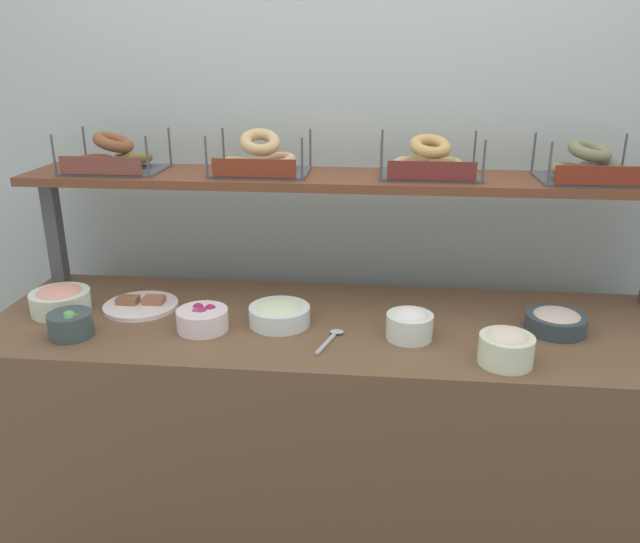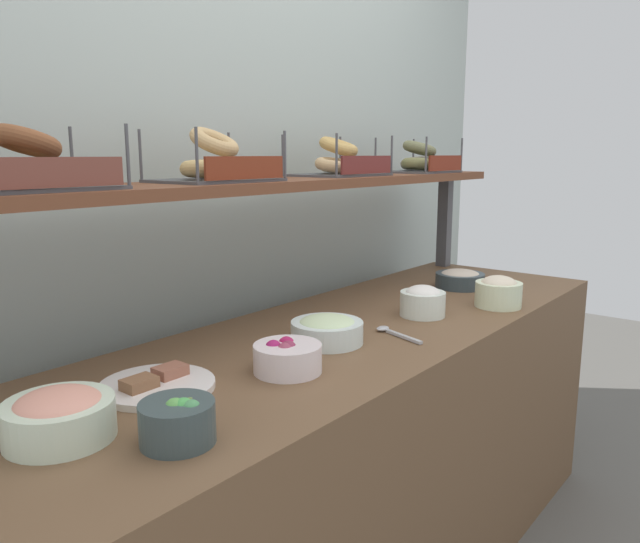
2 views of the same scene
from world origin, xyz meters
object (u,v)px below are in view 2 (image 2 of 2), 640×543
(bowl_veggie_mix, at_px, (178,421))
(bagel_basket_sesame, at_px, (339,163))
(bowl_tuna_salad, at_px, (460,279))
(bagel_basket_cinnamon_raisin, at_px, (29,168))
(bowl_cream_cheese, at_px, (423,301))
(bagel_basket_plain, at_px, (215,164))
(bowl_scallion_spread, at_px, (327,329))
(bowl_lox_spread, at_px, (59,415))
(bowl_potato_salad, at_px, (498,291))
(bowl_beet_salad, at_px, (287,357))
(serving_plate_white, at_px, (157,385))
(bagel_basket_poppy, at_px, (420,161))
(serving_spoon_near_plate, at_px, (392,332))

(bowl_veggie_mix, relative_size, bagel_basket_sesame, 0.40)
(bowl_tuna_salad, xyz_separation_m, bagel_basket_cinnamon_raisin, (-1.50, 0.26, 0.44))
(bowl_cream_cheese, height_order, bagel_basket_plain, bagel_basket_plain)
(bowl_tuna_salad, xyz_separation_m, bowl_scallion_spread, (-0.87, -0.04, 0.00))
(bowl_scallion_spread, distance_m, bagel_basket_cinnamon_raisin, 0.82)
(bowl_lox_spread, xyz_separation_m, bagel_basket_plain, (0.64, 0.28, 0.43))
(bowl_veggie_mix, xyz_separation_m, bowl_potato_salad, (1.30, -0.04, 0.01))
(bagel_basket_plain, bearing_deg, bagel_basket_cinnamon_raisin, -179.18)
(bagel_basket_sesame, bearing_deg, bowl_lox_spread, -166.45)
(bowl_veggie_mix, distance_m, bagel_basket_sesame, 1.27)
(bowl_veggie_mix, distance_m, bowl_scallion_spread, 0.64)
(bagel_basket_cinnamon_raisin, bearing_deg, bowl_beet_salad, -42.62)
(bowl_scallion_spread, bearing_deg, bowl_lox_spread, 178.23)
(serving_plate_white, relative_size, bagel_basket_plain, 0.77)
(bowl_scallion_spread, height_order, bagel_basket_sesame, bagel_basket_sesame)
(bowl_cream_cheese, relative_size, bowl_scallion_spread, 0.73)
(bowl_tuna_salad, bearing_deg, bagel_basket_poppy, 67.17)
(bowl_beet_salad, xyz_separation_m, serving_plate_white, (-0.26, 0.15, -0.03))
(bagel_basket_sesame, height_order, bagel_basket_poppy, bagel_basket_sesame)
(bowl_tuna_salad, height_order, bagel_basket_poppy, bagel_basket_poppy)
(bowl_veggie_mix, xyz_separation_m, bowl_tuna_salad, (1.50, 0.19, -0.01))
(serving_spoon_near_plate, height_order, bagel_basket_poppy, bagel_basket_poppy)
(bagel_basket_poppy, bearing_deg, bowl_scallion_spread, -163.61)
(bagel_basket_cinnamon_raisin, bearing_deg, bowl_scallion_spread, -25.34)
(serving_spoon_near_plate, bearing_deg, bowl_tuna_salad, 10.76)
(bowl_potato_salad, distance_m, serving_spoon_near_plate, 0.51)
(bowl_tuna_salad, bearing_deg, serving_plate_white, 178.01)
(bagel_basket_plain, height_order, bagel_basket_sesame, bagel_basket_plain)
(bowl_tuna_salad, distance_m, bowl_cream_cheese, 0.47)
(bowl_beet_salad, distance_m, bagel_basket_plain, 0.59)
(bowl_lox_spread, bearing_deg, bowl_beet_salad, -9.74)
(bowl_scallion_spread, bearing_deg, serving_plate_white, 170.38)
(bowl_scallion_spread, distance_m, bagel_basket_plain, 0.55)
(bowl_beet_salad, relative_size, bagel_basket_sesame, 0.48)
(bowl_tuna_salad, xyz_separation_m, serving_spoon_near_plate, (-0.69, -0.13, -0.03))
(bowl_veggie_mix, relative_size, serving_plate_white, 0.54)
(bowl_lox_spread, distance_m, serving_plate_white, 0.26)
(bagel_basket_sesame, distance_m, bagel_basket_poppy, 0.51)
(bowl_veggie_mix, xyz_separation_m, serving_spoon_near_plate, (0.80, 0.06, -0.03))
(bowl_beet_salad, relative_size, bowl_cream_cheese, 1.13)
(bowl_cream_cheese, bearing_deg, bowl_potato_salad, -27.75)
(bagel_basket_plain, xyz_separation_m, bagel_basket_sesame, (0.58, 0.01, -0.00))
(bagel_basket_plain, height_order, bagel_basket_poppy, bagel_basket_plain)
(bowl_tuna_salad, bearing_deg, bagel_basket_sesame, 145.16)
(bowl_scallion_spread, xyz_separation_m, serving_plate_white, (-0.50, 0.08, -0.03))
(bowl_tuna_salad, bearing_deg, serving_spoon_near_plate, -169.24)
(bowl_beet_salad, bearing_deg, bagel_basket_poppy, 16.21)
(bowl_scallion_spread, xyz_separation_m, bagel_basket_cinnamon_raisin, (-0.63, 0.30, 0.44))
(bowl_cream_cheese, xyz_separation_m, bagel_basket_cinnamon_raisin, (-1.04, 0.36, 0.43))
(bowl_cream_cheese, bearing_deg, bagel_basket_sesame, 81.54)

